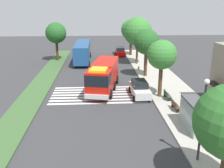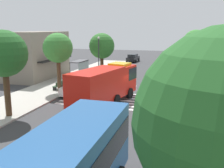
# 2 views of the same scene
# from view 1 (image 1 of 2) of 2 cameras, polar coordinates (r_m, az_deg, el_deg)

# --- Properties ---
(ground_plane) EXTENTS (120.00, 120.00, 0.00)m
(ground_plane) POSITION_cam_1_polar(r_m,az_deg,el_deg) (28.72, -3.24, -2.83)
(ground_plane) COLOR #38383A
(sidewalk) EXTENTS (60.00, 5.64, 0.14)m
(sidewalk) POSITION_cam_1_polar(r_m,az_deg,el_deg) (30.03, 13.87, -2.27)
(sidewalk) COLOR #ADA89E
(sidewalk) RESTS_ON ground_plane
(median_strip) EXTENTS (60.00, 3.00, 0.14)m
(median_strip) POSITION_cam_1_polar(r_m,az_deg,el_deg) (29.66, -17.93, -2.88)
(median_strip) COLOR #3D6033
(median_strip) RESTS_ON ground_plane
(crosswalk) EXTENTS (5.85, 10.82, 0.01)m
(crosswalk) POSITION_cam_1_polar(r_m,az_deg,el_deg) (29.23, -3.25, -2.44)
(crosswalk) COLOR silver
(crosswalk) RESTS_ON ground_plane
(fire_truck) EXTENTS (9.62, 4.36, 3.54)m
(fire_truck) POSITION_cam_1_polar(r_m,az_deg,el_deg) (29.93, -2.03, 2.04)
(fire_truck) COLOR red
(fire_truck) RESTS_ON ground_plane
(parked_car_west) EXTENTS (4.50, 2.25, 1.79)m
(parked_car_west) POSITION_cam_1_polar(r_m,az_deg,el_deg) (51.86, 1.93, 7.52)
(parked_car_west) COLOR #720505
(parked_car_west) RESTS_ON ground_plane
(parked_car_mid) EXTENTS (4.68, 2.12, 1.77)m
(parked_car_mid) POSITION_cam_1_polar(r_m,az_deg,el_deg) (28.62, 6.40, -1.06)
(parked_car_mid) COLOR silver
(parked_car_mid) RESTS_ON ground_plane
(transit_bus) EXTENTS (11.67, 2.86, 3.47)m
(transit_bus) POSITION_cam_1_polar(r_m,az_deg,el_deg) (46.42, -6.82, 7.65)
(transit_bus) COLOR navy
(transit_bus) RESTS_ON ground_plane
(bus_stop_shelter) EXTENTS (3.50, 1.40, 2.46)m
(bus_stop_shelter) POSITION_cam_1_polar(r_m,az_deg,el_deg) (21.41, 17.89, -5.64)
(bus_stop_shelter) COLOR #4C4C51
(bus_stop_shelter) RESTS_ON sidewalk
(bench_near_shelter) EXTENTS (1.60, 0.50, 0.90)m
(bench_near_shelter) POSITION_cam_1_polar(r_m,az_deg,el_deg) (25.35, 14.39, -4.81)
(bench_near_shelter) COLOR #4C3823
(bench_near_shelter) RESTS_ON sidewalk
(bench_west_of_shelter) EXTENTS (1.60, 0.50, 0.90)m
(bench_west_of_shelter) POSITION_cam_1_polar(r_m,az_deg,el_deg) (28.04, 12.57, -2.48)
(bench_west_of_shelter) COLOR #2D472D
(bench_west_of_shelter) RESTS_ON sidewalk
(street_lamp) EXTENTS (0.36, 0.36, 5.66)m
(street_lamp) POSITION_cam_1_polar(r_m,az_deg,el_deg) (16.76, 20.25, -6.43)
(street_lamp) COLOR #2D2D30
(street_lamp) RESTS_ON sidewalk
(sidewalk_tree_far_west) EXTENTS (4.14, 4.14, 7.29)m
(sidewalk_tree_far_west) POSITION_cam_1_polar(r_m,az_deg,el_deg) (51.69, 4.45, 12.37)
(sidewalk_tree_far_west) COLOR #47301E
(sidewalk_tree_far_west) RESTS_ON sidewalk
(sidewalk_tree_west) EXTENTS (4.88, 4.88, 8.07)m
(sidewalk_tree_west) POSITION_cam_1_polar(r_m,az_deg,el_deg) (43.65, 5.93, 11.94)
(sidewalk_tree_west) COLOR #513823
(sidewalk_tree_west) RESTS_ON sidewalk
(sidewalk_tree_center) EXTENTS (3.64, 3.64, 6.81)m
(sidewalk_tree_center) POSITION_cam_1_polar(r_m,az_deg,el_deg) (35.87, 7.96, 9.54)
(sidewalk_tree_center) COLOR #47301E
(sidewalk_tree_center) RESTS_ON sidewalk
(sidewalk_tree_east) EXTENTS (3.23, 3.23, 6.43)m
(sidewalk_tree_east) POSITION_cam_1_polar(r_m,az_deg,el_deg) (27.55, 11.43, 6.54)
(sidewalk_tree_east) COLOR #513823
(sidewalk_tree_east) RESTS_ON sidewalk
(median_tree_far_west) EXTENTS (3.81, 3.81, 6.99)m
(median_tree_far_west) POSITION_cam_1_polar(r_m,az_deg,el_deg) (47.49, -12.80, 11.36)
(median_tree_far_west) COLOR #47301E
(median_tree_far_west) RESTS_ON median_strip
(fire_hydrant) EXTENTS (0.28, 0.28, 0.70)m
(fire_hydrant) POSITION_cam_1_polar(r_m,az_deg,el_deg) (39.43, 6.16, 3.54)
(fire_hydrant) COLOR gold
(fire_hydrant) RESTS_ON sidewalk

